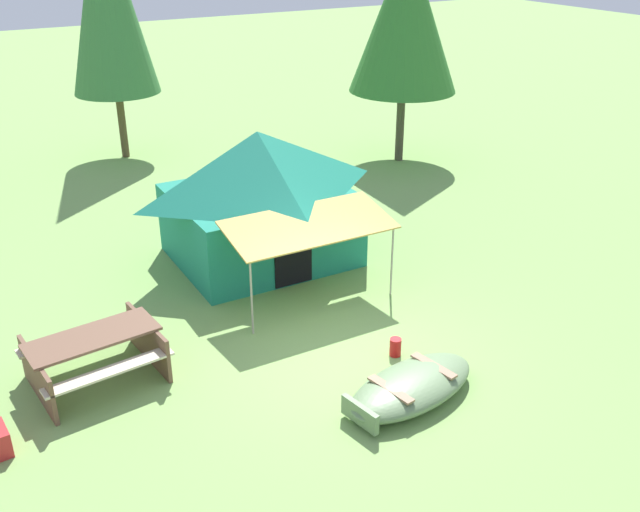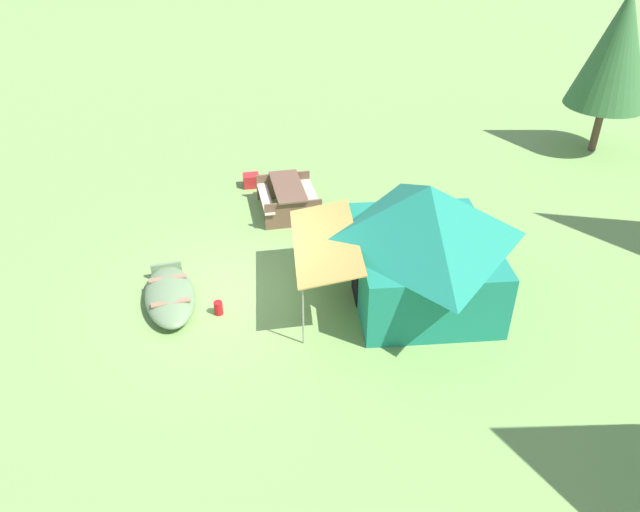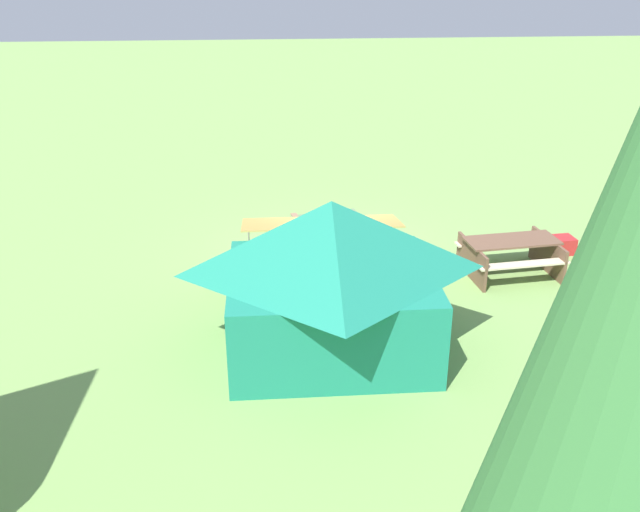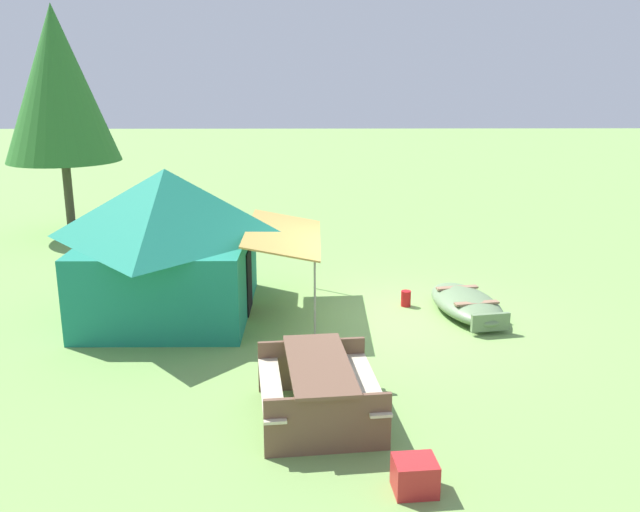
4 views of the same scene
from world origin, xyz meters
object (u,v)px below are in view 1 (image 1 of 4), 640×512
(canvas_cabin_tent, at_px, (260,195))
(picnic_table, at_px, (94,352))
(beached_rowboat, at_px, (411,386))
(pine_tree_back_right, at_px, (405,16))
(fuel_can, at_px, (395,347))

(canvas_cabin_tent, height_order, picnic_table, canvas_cabin_tent)
(beached_rowboat, distance_m, pine_tree_back_right, 11.74)
(canvas_cabin_tent, xyz_separation_m, picnic_table, (-3.95, -2.61, -0.87))
(pine_tree_back_right, bearing_deg, canvas_cabin_tent, -147.64)
(beached_rowboat, height_order, fuel_can, beached_rowboat)
(pine_tree_back_right, bearing_deg, fuel_can, -125.67)
(canvas_cabin_tent, relative_size, picnic_table, 2.08)
(fuel_can, distance_m, pine_tree_back_right, 10.72)
(beached_rowboat, bearing_deg, picnic_table, 144.59)
(beached_rowboat, bearing_deg, canvas_cabin_tent, 88.17)
(picnic_table, height_order, fuel_can, picnic_table)
(picnic_table, xyz_separation_m, pine_tree_back_right, (10.09, 6.50, 3.41))
(picnic_table, bearing_deg, pine_tree_back_right, 32.81)
(picnic_table, bearing_deg, fuel_can, -21.42)
(beached_rowboat, distance_m, picnic_table, 4.65)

